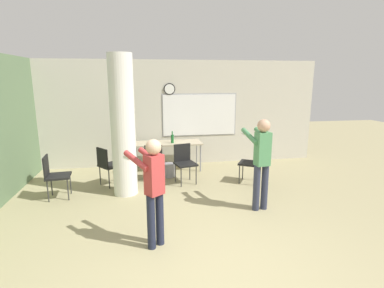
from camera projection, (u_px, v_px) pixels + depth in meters
The scene contains 13 objects.
ground_plane at pixel (219, 282), 3.51m from camera, with size 24.00×24.00×0.00m, color tan.
wall_back at pixel (174, 113), 8.08m from camera, with size 8.00×0.15×2.80m.
support_pillar at pixel (123, 126), 5.90m from camera, with size 0.48×0.48×2.80m.
folding_table at pixel (168, 144), 7.64m from camera, with size 1.73×0.67×0.73m.
bottle_on_table at pixel (172, 138), 7.56m from camera, with size 0.07×0.07×0.30m.
waste_bin at pixel (169, 170), 7.21m from camera, with size 0.30×0.30×0.32m.
chair_table_left at pixel (154, 159), 6.85m from camera, with size 0.48×0.48×0.87m.
chair_near_pillar at pixel (108, 163), 6.53m from camera, with size 0.62×0.62×0.87m.
chair_table_front at pixel (184, 161), 6.75m from camera, with size 0.53×0.53×0.87m.
chair_by_left_wall at pixel (54, 173), 5.84m from camera, with size 0.48×0.48×0.87m.
chair_mid_room at pixel (253, 161), 6.73m from camera, with size 0.60×0.60×0.87m.
person_playing_side at pixel (261, 157), 5.26m from camera, with size 0.43×0.63×1.65m.
person_playing_front at pixel (153, 185), 4.08m from camera, with size 0.57×0.61×1.55m.
Camera 1 is at (-0.82, -2.98, 2.34)m, focal length 28.00 mm.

